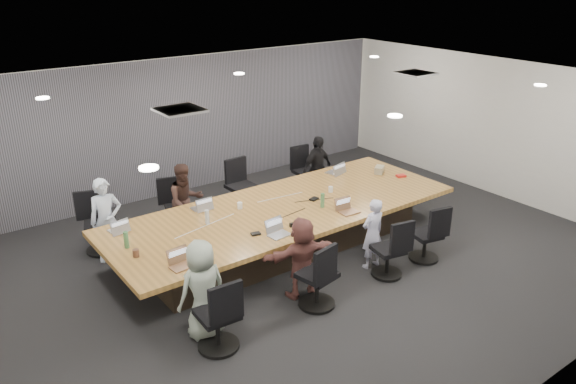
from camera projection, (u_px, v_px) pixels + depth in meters
floor at (302, 258)px, 9.23m from camera, size 10.00×8.00×0.00m
ceiling at (304, 89)px, 8.18m from camera, size 10.00×8.00×0.00m
wall_back at (185, 124)px, 11.69m from camera, size 10.00×0.00×2.80m
wall_front at (544, 290)px, 5.72m from camera, size 10.00×0.00×2.80m
wall_right at (496, 128)px, 11.46m from camera, size 0.00×8.00×2.80m
curtain at (187, 125)px, 11.63m from camera, size 9.80×0.04×2.80m
conference_table at (284, 226)px, 9.45m from camera, size 6.00×2.20×0.74m
chair_0 at (101, 227)px, 9.31m from camera, size 0.75×0.75×0.88m
chair_1 at (178, 211)px, 10.11m from camera, size 0.61×0.61×0.73m
chair_2 at (242, 191)px, 10.83m from camera, size 0.61×0.61×0.87m
chair_3 at (306, 176)px, 11.71m from camera, size 0.58×0.58×0.80m
chair_4 at (217, 320)px, 6.93m from camera, size 0.59×0.59×0.82m
chair_5 at (317, 280)px, 7.81m from camera, size 0.65×0.65×0.82m
chair_6 at (388, 254)px, 8.59m from camera, size 0.59×0.59×0.74m
chair_7 at (425, 239)px, 9.07m from camera, size 0.60×0.60×0.75m
person_0 at (106, 220)px, 8.95m from camera, size 0.56×0.41×1.40m
laptop_0 at (119, 230)px, 8.52m from camera, size 0.32×0.24×0.02m
person_1 at (186, 201)px, 9.73m from camera, size 0.68×0.53×1.36m
laptop_1 at (201, 208)px, 9.29m from camera, size 0.30×0.21×0.02m
person_3 at (317, 168)px, 11.35m from camera, size 0.82×0.44×1.33m
laptop_3 at (335, 172)px, 10.91m from camera, size 0.40×0.31×0.02m
person_4 at (202, 289)px, 7.09m from camera, size 0.68×0.46×1.34m
laptop_4 at (182, 267)px, 7.47m from camera, size 0.33×0.24×0.02m
person_5 at (302, 257)px, 7.99m from camera, size 1.18×0.56×1.22m
laptop_5 at (279, 235)px, 8.35m from camera, size 0.34×0.25×0.02m
person_6 at (373, 234)px, 8.78m from camera, size 0.43×0.29×1.16m
laptop_6 at (349, 212)px, 9.12m from camera, size 0.32×0.23×0.02m
bottle_green_left at (126, 240)px, 7.95m from camera, size 0.08×0.08×0.25m
bottle_green_right at (322, 200)px, 9.29m from camera, size 0.08×0.08×0.24m
bottle_clear at (207, 217)px, 8.70m from camera, size 0.08×0.08×0.23m
cup_white_far at (240, 205)px, 9.27m from camera, size 0.11×0.11×0.11m
cup_white_near at (331, 189)px, 9.95m from camera, size 0.10×0.10×0.10m
mug_brown at (136, 253)px, 7.73m from camera, size 0.10×0.10×0.11m
mic_left at (256, 234)px, 8.38m from camera, size 0.16×0.12×0.03m
mic_right at (314, 199)px, 9.62m from camera, size 0.18×0.15×0.03m
stapler at (295, 224)px, 8.64m from camera, size 0.18×0.07×0.06m
canvas_bag at (379, 170)px, 10.85m from camera, size 0.29×0.26×0.13m
snack_packet at (401, 176)px, 10.67m from camera, size 0.20×0.16×0.04m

